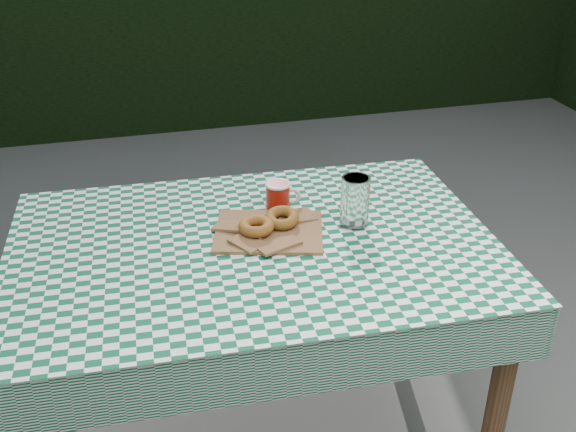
% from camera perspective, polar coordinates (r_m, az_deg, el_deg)
% --- Properties ---
extents(table, '(1.33, 0.91, 0.75)m').
position_cam_1_polar(table, '(2.05, -2.68, -11.47)').
color(table, '#4F2F1B').
rests_on(table, ground).
extents(tablecloth, '(1.35, 0.93, 0.01)m').
position_cam_1_polar(tablecloth, '(1.83, -2.95, -2.34)').
color(tablecloth, '#0C4E30').
rests_on(tablecloth, table).
extents(paper_bag, '(0.35, 0.31, 0.02)m').
position_cam_1_polar(paper_bag, '(1.87, -1.63, -1.24)').
color(paper_bag, brown).
rests_on(paper_bag, tablecloth).
extents(bagel_front, '(0.11, 0.11, 0.03)m').
position_cam_1_polar(bagel_front, '(1.84, -2.70, -0.87)').
color(bagel_front, '#9E6B20').
rests_on(bagel_front, paper_bag).
extents(bagel_back, '(0.13, 0.13, 0.03)m').
position_cam_1_polar(bagel_back, '(1.88, -0.52, -0.15)').
color(bagel_back, brown).
rests_on(bagel_back, paper_bag).
extents(coffee_mug, '(0.18, 0.18, 0.08)m').
position_cam_1_polar(coffee_mug, '(1.99, -0.87, 1.76)').
color(coffee_mug, '#9A1509').
rests_on(coffee_mug, tablecloth).
extents(drinking_glass, '(0.09, 0.09, 0.15)m').
position_cam_1_polar(drinking_glass, '(1.89, 5.68, 1.23)').
color(drinking_glass, white).
rests_on(drinking_glass, tablecloth).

